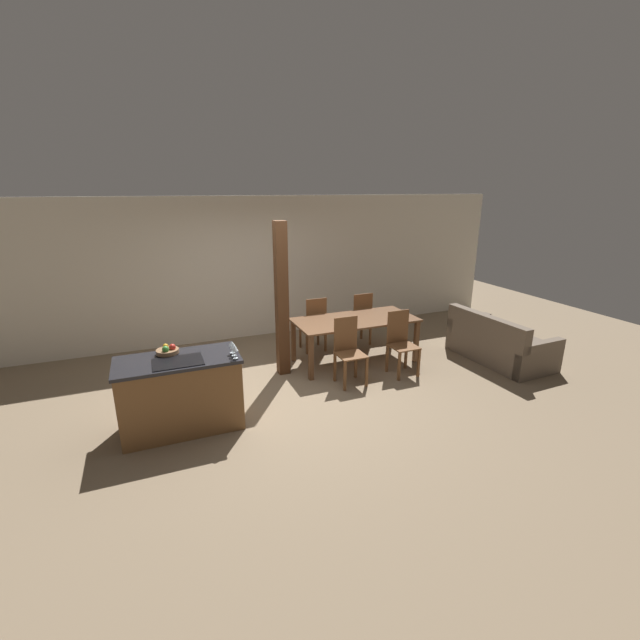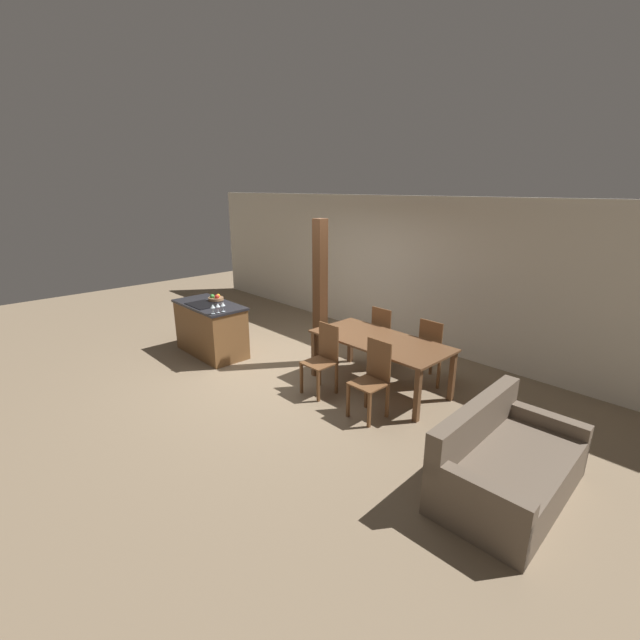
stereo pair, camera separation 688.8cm
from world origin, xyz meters
TOP-DOWN VIEW (x-y plane):
  - ground_plane at (0.00, 0.00)m, footprint 16.00×16.00m
  - wall_back at (0.00, 2.60)m, footprint 11.20×0.08m
  - kitchen_island at (-1.49, -0.47)m, footprint 1.42×0.71m
  - fruit_bowl at (-1.58, -0.28)m, footprint 0.27×0.27m
  - wine_glass_near at (-0.86, -0.75)m, footprint 0.08×0.08m
  - wine_glass_middle at (-0.86, -0.66)m, footprint 0.08×0.08m
  - wine_glass_far at (-0.86, -0.57)m, footprint 0.08×0.08m
  - dining_table at (1.41, 0.63)m, footprint 2.03×0.96m
  - dining_chair_near_left at (0.95, -0.07)m, footprint 0.40×0.40m
  - dining_chair_near_right at (1.86, -0.07)m, footprint 0.40×0.40m
  - dining_chair_far_left at (0.95, 1.33)m, footprint 0.40×0.40m
  - dining_chair_far_right at (1.86, 1.33)m, footprint 0.40×0.40m
  - couch at (3.70, -0.26)m, footprint 0.98×1.71m
  - timber_post at (0.15, 0.63)m, footprint 0.18×0.18m

SIDE VIEW (x-z plane):
  - ground_plane at x=0.00m, z-range 0.00..0.00m
  - couch at x=3.70m, z-range -0.14..0.70m
  - kitchen_island at x=-1.49m, z-range 0.00..0.92m
  - dining_chair_near_left at x=0.95m, z-range 0.02..1.03m
  - dining_chair_near_right at x=1.86m, z-range 0.02..1.03m
  - dining_chair_far_left at x=0.95m, z-range 0.02..1.03m
  - dining_chair_far_right at x=1.86m, z-range 0.02..1.03m
  - dining_table at x=1.41m, z-range 0.29..1.04m
  - fruit_bowl at x=-1.58m, z-range 0.91..1.02m
  - wine_glass_near at x=-0.86m, z-range 0.97..1.12m
  - wine_glass_middle at x=-0.86m, z-range 0.97..1.12m
  - wine_glass_far at x=-0.86m, z-range 0.97..1.12m
  - timber_post at x=0.15m, z-range 0.00..2.38m
  - wall_back at x=0.00m, z-range 0.00..2.70m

